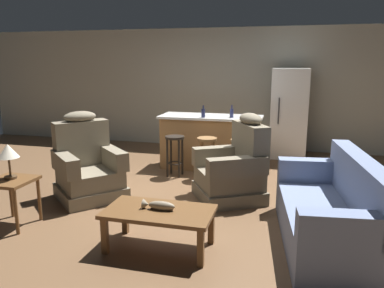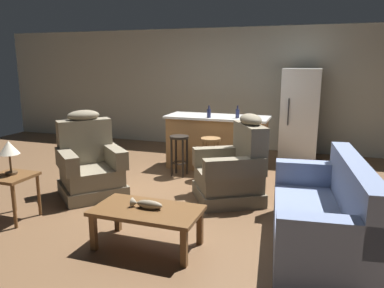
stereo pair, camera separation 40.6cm
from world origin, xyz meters
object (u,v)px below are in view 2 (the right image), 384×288
Objects in this scene: bar_stool_middle at (211,151)px; couch at (324,218)px; fish_figurine at (147,204)px; recliner_near_island at (234,170)px; end_table at (12,183)px; table_lamp at (9,149)px; kitchen_island at (217,142)px; bottle_tall_green at (209,113)px; coffee_table at (147,214)px; bottle_short_amber at (237,113)px; recliner_near_lamp at (90,165)px; bar_stool_right at (244,153)px; refrigerator at (300,115)px; bar_stool_left at (179,148)px.

couch is at bearing -47.57° from bar_stool_middle.
recliner_near_island is (0.53, 1.62, -0.04)m from fish_figurine.
fish_figurine is 1.83m from end_table.
end_table is at bearing 0.05° from couch.
table_lamp is 0.23× the size of kitchen_island.
recliner_near_island reaches higher than bottle_tall_green.
coffee_table is 3.05m from bottle_short_amber.
bottle_short_amber is (1.76, 1.77, 0.61)m from recliner_near_lamp.
table_lamp reaches higher than bar_stool_right.
refrigerator is (-0.49, 3.75, 0.54)m from couch.
recliner_near_lamp is 1.76× the size of bar_stool_right.
recliner_near_lamp is 5.63× the size of bottle_short_amber.
table_lamp reaches higher than kitchen_island.
refrigerator is 8.25× the size of bottle_short_amber.
recliner_near_island is 0.82m from bar_stool_right.
coffee_table is at bearing -101.58° from bar_stool_right.
table_lamp is 0.60× the size of bar_stool_left.
coffee_table is 5.30× the size of bottle_tall_green.
bottle_short_amber is at bearing -17.05° from kitchen_island.
bar_stool_middle reaches higher than fish_figurine.
bar_stool_left is at bearing 62.01° from end_table.
bar_stool_right is (2.34, 2.35, 0.01)m from end_table.
bar_stool_left and bar_stool_middle have the same top height.
bottle_tall_green is at bearing 94.04° from coffee_table.
table_lamp is 0.60× the size of bar_stool_right.
bar_stool_left is 3.19× the size of bottle_short_amber.
bottle_tall_green is at bearing 111.26° from bar_stool_middle.
bottle_tall_green is at bearing -134.88° from refrigerator.
table_lamp is 0.60× the size of bar_stool_middle.
recliner_near_lamp is at bearing -127.84° from bottle_tall_green.
refrigerator reaches higher than couch.
bar_stool_left is (-0.59, 2.45, 0.11)m from coffee_table.
bottle_short_amber is (0.39, -0.12, 0.55)m from kitchen_island.
table_lamp is (-1.85, 0.12, 0.41)m from fish_figurine.
bottle_tall_green is at bearing 94.33° from recliner_near_lamp.
fish_figurine is at bearing -87.97° from kitchen_island.
bar_stool_right is 3.28× the size of bottle_tall_green.
recliner_near_island reaches higher than table_lamp.
recliner_near_island is at bearing 71.81° from fish_figurine.
couch reaches higher than bar_stool_middle.
end_table is 2.70× the size of bottle_tall_green.
couch reaches higher than bar_stool_right.
couch is at bearing 106.83° from recliner_near_island.
bottle_short_amber is at bearing 114.37° from bar_stool_right.
bottle_tall_green reaches higher than end_table.
end_table is 2.66m from bar_stool_left.
table_lamp is 0.23× the size of refrigerator.
kitchen_island is at bearing 59.94° from end_table.
coffee_table is 2.68× the size of table_lamp.
recliner_near_lamp reaches higher than bar_stool_right.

